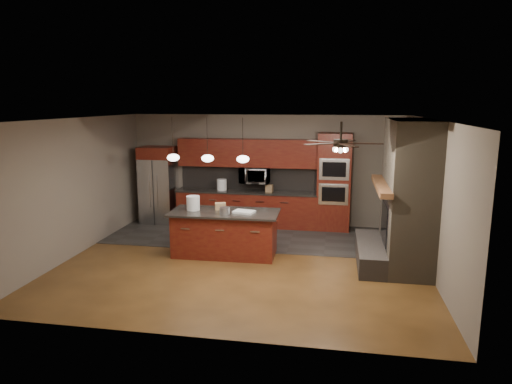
% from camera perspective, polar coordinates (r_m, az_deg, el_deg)
% --- Properties ---
extents(ground, '(7.00, 7.00, 0.00)m').
position_cam_1_polar(ground, '(9.14, -1.54, -8.72)').
color(ground, brown).
rests_on(ground, ground).
extents(ceiling, '(7.00, 6.00, 0.02)m').
position_cam_1_polar(ceiling, '(8.60, -1.64, 9.10)').
color(ceiling, white).
rests_on(ceiling, back_wall).
extents(back_wall, '(7.00, 0.02, 2.80)m').
position_cam_1_polar(back_wall, '(11.67, 1.37, 2.76)').
color(back_wall, '#6A5E55').
rests_on(back_wall, ground).
extents(right_wall, '(0.02, 6.00, 2.80)m').
position_cam_1_polar(right_wall, '(8.77, 21.43, -0.86)').
color(right_wall, '#6A5E55').
rests_on(right_wall, ground).
extents(left_wall, '(0.02, 6.00, 2.80)m').
position_cam_1_polar(left_wall, '(10.06, -21.52, 0.60)').
color(left_wall, '#6A5E55').
rests_on(left_wall, ground).
extents(slate_tile_patch, '(7.00, 2.40, 0.01)m').
position_cam_1_polar(slate_tile_patch, '(10.82, 0.37, -5.50)').
color(slate_tile_patch, '#2D2B28').
rests_on(slate_tile_patch, ground).
extents(fireplace_column, '(1.30, 2.10, 2.80)m').
position_cam_1_polar(fireplace_column, '(9.10, 18.05, -0.88)').
color(fireplace_column, brown).
rests_on(fireplace_column, ground).
extents(back_cabinetry, '(3.59, 0.64, 2.20)m').
position_cam_1_polar(back_cabinetry, '(11.59, -1.16, 0.16)').
color(back_cabinetry, maroon).
rests_on(back_cabinetry, ground).
extents(oven_tower, '(0.80, 0.63, 2.38)m').
position_cam_1_polar(oven_tower, '(11.27, 9.70, 1.22)').
color(oven_tower, maroon).
rests_on(oven_tower, ground).
extents(microwave, '(0.73, 0.41, 0.50)m').
position_cam_1_polar(microwave, '(11.49, -0.18, 2.12)').
color(microwave, silver).
rests_on(microwave, back_cabinetry).
extents(refrigerator, '(0.84, 0.75, 1.99)m').
position_cam_1_polar(refrigerator, '(12.11, -12.09, 0.87)').
color(refrigerator, silver).
rests_on(refrigerator, ground).
extents(kitchen_island, '(2.23, 1.06, 0.92)m').
position_cam_1_polar(kitchen_island, '(9.43, -3.92, -5.15)').
color(kitchen_island, maroon).
rests_on(kitchen_island, ground).
extents(white_bucket, '(0.30, 0.30, 0.29)m').
position_cam_1_polar(white_bucket, '(9.48, -7.87, -1.38)').
color(white_bucket, silver).
rests_on(white_bucket, kitchen_island).
extents(paint_can, '(0.24, 0.24, 0.14)m').
position_cam_1_polar(paint_can, '(9.10, -3.94, -2.34)').
color(paint_can, '#B9B9BE').
rests_on(paint_can, kitchen_island).
extents(paint_tray, '(0.46, 0.37, 0.04)m').
position_cam_1_polar(paint_tray, '(9.19, -1.50, -2.49)').
color(paint_tray, white).
rests_on(paint_tray, kitchen_island).
extents(cardboard_box, '(0.26, 0.22, 0.14)m').
position_cam_1_polar(cardboard_box, '(9.49, -4.47, -1.78)').
color(cardboard_box, '#A27D53').
rests_on(cardboard_box, kitchen_island).
extents(counter_bucket, '(0.32, 0.32, 0.28)m').
position_cam_1_polar(counter_bucket, '(11.66, -4.30, 0.93)').
color(counter_bucket, white).
rests_on(counter_bucket, back_cabinetry).
extents(counter_box, '(0.19, 0.16, 0.19)m').
position_cam_1_polar(counter_box, '(11.38, 1.68, 0.46)').
color(counter_box, olive).
rests_on(counter_box, back_cabinetry).
extents(pendant_left, '(0.26, 0.26, 0.92)m').
position_cam_1_polar(pendant_left, '(9.79, -10.30, 4.28)').
color(pendant_left, black).
rests_on(pendant_left, ceiling).
extents(pendant_center, '(0.26, 0.26, 0.92)m').
position_cam_1_polar(pendant_center, '(9.56, -6.07, 4.23)').
color(pendant_center, black).
rests_on(pendant_center, ceiling).
extents(pendant_right, '(0.26, 0.26, 0.92)m').
position_cam_1_polar(pendant_right, '(9.38, -1.65, 4.16)').
color(pendant_right, black).
rests_on(pendant_right, ceiling).
extents(ceiling_fan, '(1.27, 1.33, 0.41)m').
position_cam_1_polar(ceiling_fan, '(7.65, 10.54, 6.08)').
color(ceiling_fan, black).
rests_on(ceiling_fan, ceiling).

